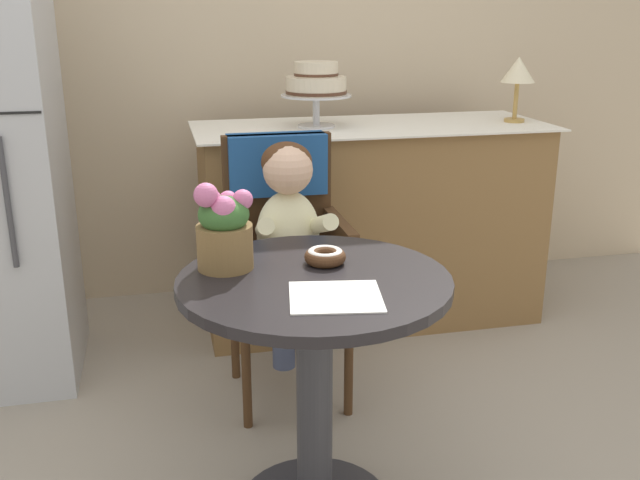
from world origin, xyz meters
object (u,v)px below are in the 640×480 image
at_px(cafe_table, 314,350).
at_px(wicker_chair, 282,224).
at_px(tiered_cake_stand, 316,84).
at_px(seated_child, 290,227).
at_px(donut_front, 325,256).
at_px(table_lamp, 518,73).
at_px(flower_vase, 224,227).

xyz_separation_m(cafe_table, wicker_chair, (0.05, 0.75, 0.13)).
bearing_deg(tiered_cake_stand, seated_child, -109.58).
xyz_separation_m(donut_front, table_lamp, (1.15, 1.15, 0.37)).
distance_m(cafe_table, tiered_cake_stand, 1.45).
bearing_deg(flower_vase, donut_front, -5.04).
relative_size(donut_front, flower_vase, 0.47).
relative_size(seated_child, flower_vase, 2.99).
bearing_deg(wicker_chair, donut_front, -88.78).
distance_m(cafe_table, seated_child, 0.62).
bearing_deg(table_lamp, cafe_table, -133.91).
bearing_deg(cafe_table, flower_vase, 151.51).
distance_m(seated_child, table_lamp, 1.39).
bearing_deg(tiered_cake_stand, cafe_table, -102.94).
bearing_deg(tiered_cake_stand, wicker_chair, -114.54).
relative_size(seated_child, donut_front, 6.35).
bearing_deg(flower_vase, table_lamp, 38.52).
bearing_deg(cafe_table, wicker_chair, 86.36).
bearing_deg(tiered_cake_stand, table_lamp, -3.49).
bearing_deg(tiered_cake_stand, donut_front, -101.59).
distance_m(seated_child, tiered_cake_stand, 0.85).
relative_size(cafe_table, table_lamp, 2.53).
height_order(cafe_table, wicker_chair, wicker_chair).
bearing_deg(flower_vase, tiered_cake_stand, 66.41).
distance_m(wicker_chair, tiered_cake_stand, 0.75).
bearing_deg(donut_front, wicker_chair, 90.33).
distance_m(cafe_table, donut_front, 0.26).
xyz_separation_m(seated_child, flower_vase, (-0.27, -0.48, 0.16)).
xyz_separation_m(cafe_table, table_lamp, (1.20, 1.25, 0.61)).
height_order(donut_front, flower_vase, flower_vase).
relative_size(donut_front, tiered_cake_stand, 0.38).
bearing_deg(wicker_chair, table_lamp, 24.16).
xyz_separation_m(cafe_table, tiered_cake_stand, (0.30, 1.30, 0.57)).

